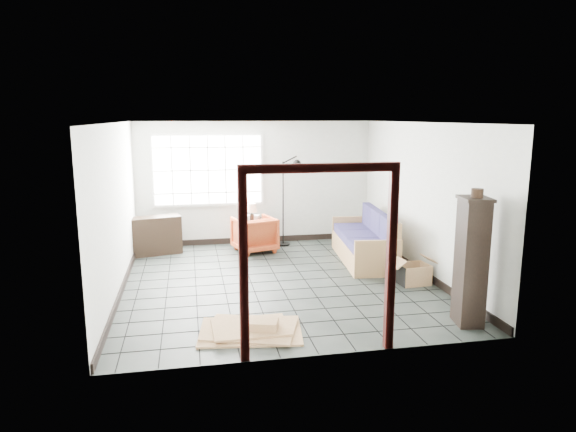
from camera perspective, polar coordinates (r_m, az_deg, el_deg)
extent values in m
plane|color=black|center=(8.61, -1.11, -7.24)|extent=(5.50, 5.50, 0.00)
cube|color=beige|center=(10.98, -3.61, 3.69)|extent=(5.00, 0.02, 2.60)
cube|color=beige|center=(5.66, 3.66, -3.29)|extent=(5.00, 0.02, 2.60)
cube|color=beige|center=(8.25, -18.52, 0.69)|extent=(0.02, 5.50, 2.60)
cube|color=beige|center=(9.05, 14.65, 1.79)|extent=(0.02, 5.50, 2.60)
cube|color=white|center=(8.17, -1.18, 10.34)|extent=(5.00, 5.50, 0.02)
cube|color=black|center=(11.19, -3.52, -2.63)|extent=(4.95, 0.03, 0.12)
cube|color=black|center=(8.54, -17.88, -7.51)|extent=(0.03, 5.45, 0.12)
cube|color=black|center=(9.32, 14.17, -5.76)|extent=(0.03, 5.45, 0.12)
cube|color=silver|center=(10.82, -8.88, 5.07)|extent=(2.32, 0.06, 1.52)
cube|color=white|center=(10.78, -8.87, 5.05)|extent=(2.20, 0.02, 1.40)
cube|color=#330E0B|center=(5.63, -4.96, -6.04)|extent=(0.10, 0.08, 2.10)
cube|color=#330E0B|center=(6.03, 11.37, -5.04)|extent=(0.10, 0.08, 2.10)
cube|color=#330E0B|center=(5.56, 3.63, 5.36)|extent=(1.80, 0.08, 0.10)
cube|color=#A36E4A|center=(9.84, 8.35, -3.89)|extent=(1.02, 2.11, 0.37)
cube|color=#A36E4A|center=(8.83, 9.95, -4.73)|extent=(0.82, 0.14, 0.65)
cube|color=#A36E4A|center=(10.80, 7.08, -1.75)|extent=(0.82, 0.14, 0.65)
cube|color=#A36E4A|center=(9.85, 10.48, -1.70)|extent=(0.29, 2.03, 0.71)
cube|color=#221A43|center=(9.14, 9.25, -3.37)|extent=(0.79, 0.72, 0.16)
cube|color=#221A43|center=(9.16, 11.08, -1.83)|extent=(0.21, 0.66, 0.53)
cube|color=#221A43|center=(9.77, 8.27, -2.40)|extent=(0.79, 0.72, 0.16)
cube|color=#221A43|center=(9.79, 9.99, -0.96)|extent=(0.21, 0.66, 0.53)
cube|color=#221A43|center=(10.41, 7.42, -1.55)|extent=(0.79, 0.72, 0.16)
cube|color=#221A43|center=(10.43, 9.04, -0.20)|extent=(0.21, 0.66, 0.53)
imported|color=maroon|center=(10.37, -3.75, -1.85)|extent=(0.93, 0.89, 0.78)
cube|color=black|center=(10.75, -3.87, -0.57)|extent=(0.64, 0.64, 0.06)
cube|color=black|center=(10.55, -4.49, -2.37)|extent=(0.06, 0.06, 0.52)
cube|color=black|center=(10.70, -2.40, -2.15)|extent=(0.06, 0.06, 0.52)
cube|color=black|center=(10.93, -5.27, -1.91)|extent=(0.06, 0.06, 0.52)
cube|color=black|center=(11.07, -3.25, -1.71)|extent=(0.06, 0.06, 0.52)
cylinder|color=black|center=(10.66, -4.03, -0.16)|extent=(0.12, 0.12, 0.13)
cylinder|color=black|center=(10.64, -4.04, 0.41)|extent=(0.03, 0.03, 0.09)
cone|color=#FBE7CD|center=(10.62, -4.04, 0.94)|extent=(0.31, 0.31, 0.18)
cube|color=silver|center=(10.74, -3.94, -0.16)|extent=(0.31, 0.28, 0.09)
cylinder|color=black|center=(10.77, -4.60, -0.13)|extent=(0.04, 0.06, 0.06)
cylinder|color=black|center=(10.96, -0.54, -3.13)|extent=(0.31, 0.31, 0.03)
cylinder|color=black|center=(10.78, -0.55, 1.42)|extent=(0.03, 0.03, 1.75)
cylinder|color=black|center=(10.64, 0.22, 6.29)|extent=(0.30, 0.05, 0.16)
sphere|color=black|center=(10.63, 1.01, 5.86)|extent=(0.17, 0.17, 0.16)
cube|color=black|center=(10.49, -14.50, -2.10)|extent=(1.04, 0.61, 0.76)
cube|color=black|center=(10.49, -14.50, -2.04)|extent=(0.96, 0.54, 0.03)
cube|color=black|center=(7.07, 19.66, -4.89)|extent=(0.38, 0.47, 1.67)
cube|color=black|center=(6.90, 20.10, 1.82)|extent=(0.43, 0.51, 0.04)
cylinder|color=black|center=(6.85, 20.29, 2.40)|extent=(0.17, 0.17, 0.11)
cube|color=#916946|center=(8.73, 13.67, -7.22)|extent=(0.51, 0.42, 0.02)
cube|color=black|center=(8.58, 12.32, -6.43)|extent=(0.05, 0.38, 0.32)
cube|color=#916946|center=(8.81, 15.07, -6.10)|extent=(0.05, 0.38, 0.32)
cube|color=#916946|center=(8.53, 14.34, -6.62)|extent=(0.47, 0.06, 0.32)
cube|color=#916946|center=(8.85, 13.11, -5.93)|extent=(0.47, 0.06, 0.32)
cube|color=#916946|center=(8.49, 11.99, -5.07)|extent=(0.21, 0.39, 0.13)
cube|color=#916946|center=(8.78, 15.51, -4.69)|extent=(0.21, 0.39, 0.13)
cube|color=#916946|center=(6.69, -4.18, -12.64)|extent=(1.39, 1.07, 0.03)
cube|color=#916946|center=(6.68, -4.18, -12.43)|extent=(1.33, 1.15, 0.03)
cube|color=#916946|center=(6.67, -4.19, -12.22)|extent=(0.97, 0.71, 0.03)
cube|color=#916946|center=(6.59, -2.81, -11.89)|extent=(0.44, 0.39, 0.11)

